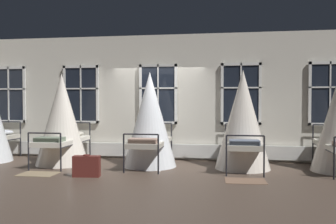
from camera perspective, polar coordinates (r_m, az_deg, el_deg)
The scene contains 9 objects.
ground at distance 8.90m, azimuth -2.90°, elevation -8.56°, with size 26.66×26.66×0.00m, color #4C3D33.
back_wall_with_windows at distance 9.97m, azimuth -1.44°, elevation 2.34°, with size 14.33×0.10×3.39m, color beige.
window_bank at distance 9.87m, azimuth -1.57°, elevation -2.05°, with size 9.88×0.10×2.52m.
cot_second at distance 9.50m, azimuth -16.32°, elevation -1.23°, with size 1.30×1.92×2.28m.
cot_third at distance 8.84m, azimuth -2.86°, elevation -1.33°, with size 1.30×1.91×2.30m.
cot_fourth at distance 8.70m, azimuth 11.66°, elevation -1.35°, with size 1.30×1.92×2.32m.
rug_second at distance 8.48m, azimuth -19.71°, elevation -9.14°, with size 0.80×0.56×0.01m, color #8E7A5B.
rug_fourth at distance 7.48m, azimuth 12.07°, elevation -10.54°, with size 0.80×0.56×0.01m, color brown.
suitcase_dark at distance 7.88m, azimuth -12.67°, elevation -8.30°, with size 0.58×0.27×0.47m.
Camera 1 is at (1.81, -8.57, 1.59)m, focal length 38.81 mm.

